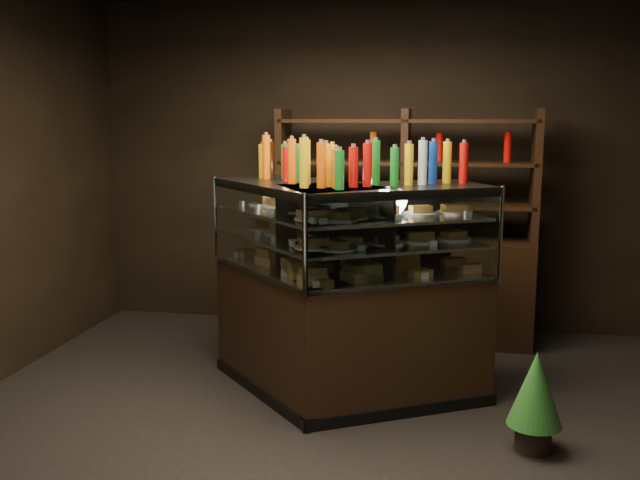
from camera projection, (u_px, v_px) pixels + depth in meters
The scene contains 7 objects.
ground at pixel (321, 437), 4.35m from camera, with size 5.00×5.00×0.00m, color black.
room_shell at pixel (321, 115), 4.02m from camera, with size 5.02×5.02×3.01m.
display_case at pixel (340, 326), 4.96m from camera, with size 2.10×1.48×1.50m.
food_display at pixel (341, 232), 4.84m from camera, with size 1.72×1.04×0.46m.
bottles_top at pixel (341, 163), 4.77m from camera, with size 1.54×0.90×0.30m.
potted_conifer at pixel (536, 387), 4.12m from camera, with size 0.32×0.32×0.68m.
back_shelving at pixel (403, 271), 6.17m from camera, with size 2.19×0.46×2.00m.
Camera 1 is at (0.71, -4.02, 1.93)m, focal length 40.00 mm.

